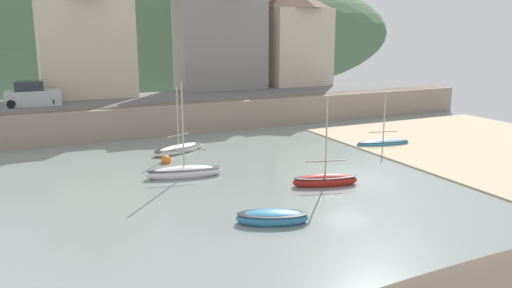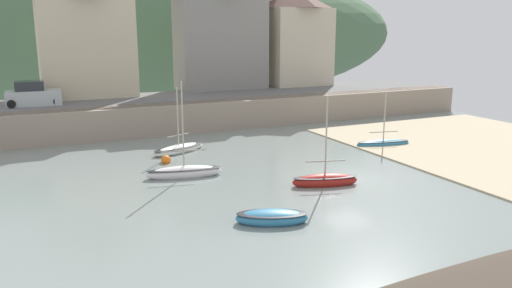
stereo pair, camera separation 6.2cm
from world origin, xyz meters
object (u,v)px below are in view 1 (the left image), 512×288
(waterfront_building_centre, at_px, (220,32))
(sailboat_nearest_shore, at_px, (325,180))
(waterfront_building_right, at_px, (296,37))
(parked_car_near_slipway, at_px, (33,95))
(motorboat_with_cabin, at_px, (179,149))
(sailboat_blue_trim, at_px, (184,172))
(rowboat_small_beached, at_px, (383,143))
(church_with_spire, at_px, (280,9))
(waterfront_building_left, at_px, (84,31))
(sailboat_far_left, at_px, (272,217))
(mooring_buoy, at_px, (166,160))

(waterfront_building_centre, relative_size, sailboat_nearest_shore, 2.13)
(waterfront_building_right, height_order, parked_car_near_slipway, waterfront_building_right)
(waterfront_building_centre, bearing_deg, motorboat_with_cabin, -121.21)
(waterfront_building_right, distance_m, parked_car_near_slipway, 27.00)
(sailboat_blue_trim, relative_size, rowboat_small_beached, 1.36)
(rowboat_small_beached, bearing_deg, waterfront_building_centre, 116.48)
(church_with_spire, bearing_deg, waterfront_building_right, -92.14)
(church_with_spire, distance_m, sailboat_nearest_shore, 33.82)
(waterfront_building_left, distance_m, waterfront_building_right, 21.47)
(waterfront_building_centre, distance_m, sailboat_blue_trim, 24.52)
(sailboat_far_left, bearing_deg, parked_car_near_slipway, 132.14)
(sailboat_blue_trim, bearing_deg, sailboat_far_left, -70.20)
(parked_car_near_slipway, bearing_deg, motorboat_with_cabin, -47.50)
(rowboat_small_beached, xyz_separation_m, mooring_buoy, (-15.65, 2.05, -0.03))
(rowboat_small_beached, bearing_deg, sailboat_far_left, -133.05)
(waterfront_building_left, height_order, parked_car_near_slipway, waterfront_building_left)
(waterfront_building_centre, xyz_separation_m, sailboat_far_left, (-9.06, -29.33, -7.71))
(waterfront_building_left, height_order, rowboat_small_beached, waterfront_building_left)
(waterfront_building_left, height_order, church_with_spire, church_with_spire)
(parked_car_near_slipway, bearing_deg, waterfront_building_right, 12.06)
(waterfront_building_left, bearing_deg, motorboat_with_cabin, -75.34)
(sailboat_nearest_shore, xyz_separation_m, rowboat_small_beached, (9.03, 6.30, -0.07))
(waterfront_building_centre, xyz_separation_m, rowboat_small_beached, (5.07, -19.37, -7.73))
(sailboat_nearest_shore, height_order, motorboat_with_cabin, sailboat_nearest_shore)
(rowboat_small_beached, bearing_deg, sailboat_nearest_shore, -133.30)
(rowboat_small_beached, bearing_deg, mooring_buoy, -175.65)
(church_with_spire, xyz_separation_m, parked_car_near_slipway, (-26.44, -8.50, -7.21))
(waterfront_building_right, bearing_deg, sailboat_nearest_shore, -116.04)
(waterfront_building_left, distance_m, sailboat_blue_trim, 22.36)
(rowboat_small_beached, height_order, mooring_buoy, rowboat_small_beached)
(waterfront_building_left, relative_size, motorboat_with_cabin, 2.40)
(waterfront_building_centre, xyz_separation_m, sailboat_blue_trim, (-10.45, -20.82, -7.66))
(waterfront_building_right, distance_m, motorboat_with_cabin, 24.09)
(church_with_spire, relative_size, sailboat_far_left, 4.46)
(sailboat_blue_trim, xyz_separation_m, rowboat_small_beached, (15.53, 1.45, -0.07))
(sailboat_nearest_shore, distance_m, parked_car_near_slipway, 25.41)
(waterfront_building_right, xyz_separation_m, rowboat_small_beached, (-3.52, -19.37, -7.17))
(waterfront_building_centre, height_order, sailboat_nearest_shore, waterfront_building_centre)
(waterfront_building_centre, relative_size, mooring_buoy, 17.52)
(sailboat_blue_trim, relative_size, mooring_buoy, 9.17)
(church_with_spire, bearing_deg, sailboat_blue_trim, -127.72)
(waterfront_building_right, height_order, church_with_spire, church_with_spire)
(sailboat_far_left, height_order, mooring_buoy, sailboat_far_left)
(waterfront_building_left, relative_size, waterfront_building_right, 1.14)
(parked_car_near_slipway, bearing_deg, church_with_spire, 20.16)
(mooring_buoy, bearing_deg, sailboat_far_left, -82.79)
(church_with_spire, height_order, motorboat_with_cabin, church_with_spire)
(waterfront_building_left, bearing_deg, sailboat_far_left, -82.61)
(waterfront_building_centre, distance_m, rowboat_small_beached, 21.46)
(sailboat_nearest_shore, bearing_deg, church_with_spire, 82.74)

